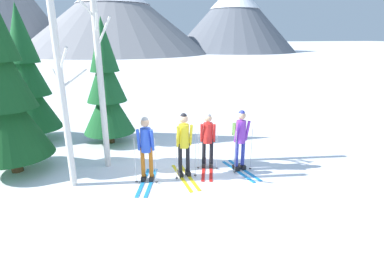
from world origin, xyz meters
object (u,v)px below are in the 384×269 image
at_px(pine_tree_far, 2,88).
at_px(birch_tree_slender, 100,73).
at_px(skier_in_yellow, 184,141).
at_px(skier_in_purple, 240,137).
at_px(pine_tree_mid, 27,81).
at_px(skier_in_blue, 146,145).
at_px(skier_in_red, 208,138).
at_px(birch_tree_tall, 63,99).
at_px(pine_tree_near, 106,88).

height_order(pine_tree_far, birch_tree_slender, birch_tree_slender).
height_order(skier_in_yellow, skier_in_purple, skier_in_yellow).
xyz_separation_m(skier_in_yellow, birch_tree_slender, (-2.06, 1.29, 1.75)).
xyz_separation_m(pine_tree_mid, pine_tree_far, (0.04, -2.94, 0.21)).
bearing_deg(skier_in_purple, skier_in_blue, -179.72).
bearing_deg(skier_in_red, skier_in_blue, -167.17).
height_order(skier_in_red, pine_tree_mid, pine_tree_mid).
distance_m(skier_in_red, pine_tree_far, 5.78).
xyz_separation_m(skier_in_blue, skier_in_purple, (2.69, 0.01, 0.00)).
distance_m(skier_in_red, birch_tree_tall, 4.01).
bearing_deg(birch_tree_slender, skier_in_yellow, -32.04).
relative_size(skier_in_blue, birch_tree_slender, 0.33).
bearing_deg(skier_in_yellow, skier_in_blue, -178.15).
relative_size(skier_in_blue, pine_tree_near, 0.41).
xyz_separation_m(skier_in_yellow, pine_tree_near, (-1.94, 3.47, 0.98)).
xyz_separation_m(pine_tree_mid, birch_tree_slender, (2.61, -3.23, 0.56)).
bearing_deg(birch_tree_slender, skier_in_purple, -19.38).
relative_size(pine_tree_far, birch_tree_tall, 1.17).
distance_m(skier_in_yellow, skier_in_purple, 1.67).
xyz_separation_m(skier_in_blue, skier_in_red, (1.85, 0.42, -0.09)).
distance_m(skier_in_blue, pine_tree_mid, 5.95).
height_order(birch_tree_tall, birch_tree_slender, birch_tree_slender).
distance_m(pine_tree_near, pine_tree_mid, 2.93).
distance_m(skier_in_purple, birch_tree_slender, 4.33).
height_order(skier_in_yellow, skier_in_red, skier_in_yellow).
relative_size(skier_in_red, pine_tree_mid, 0.36).
height_order(pine_tree_mid, birch_tree_slender, birch_tree_slender).
relative_size(pine_tree_far, birch_tree_slender, 0.98).
xyz_separation_m(skier_in_yellow, skier_in_purple, (1.66, -0.02, -0.01)).
relative_size(skier_in_yellow, pine_tree_mid, 0.38).
distance_m(pine_tree_mid, birch_tree_tall, 4.63).
height_order(skier_in_red, pine_tree_far, pine_tree_far).
distance_m(pine_tree_far, birch_tree_tall, 2.17).
relative_size(skier_in_yellow, skier_in_purple, 1.01).
xyz_separation_m(skier_in_yellow, pine_tree_mid, (-4.67, 4.52, 1.19)).
bearing_deg(skier_in_red, pine_tree_mid, 143.05).
xyz_separation_m(pine_tree_far, birch_tree_tall, (1.68, -1.36, -0.12)).
bearing_deg(pine_tree_mid, skier_in_blue, -51.33).
distance_m(skier_in_blue, birch_tree_tall, 2.32).
bearing_deg(skier_in_red, skier_in_purple, -25.78).
xyz_separation_m(skier_in_blue, birch_tree_tall, (-1.92, 0.26, 1.29)).
bearing_deg(pine_tree_near, pine_tree_far, -144.89).
bearing_deg(pine_tree_far, skier_in_purple, -14.26).
relative_size(skier_in_purple, birch_tree_tall, 0.40).
xyz_separation_m(birch_tree_tall, birch_tree_slender, (0.88, 1.07, 0.47)).
xyz_separation_m(skier_in_purple, pine_tree_mid, (-6.34, 4.54, 1.20)).
relative_size(skier_in_blue, skier_in_red, 1.04).
relative_size(skier_in_red, skier_in_purple, 0.96).
xyz_separation_m(skier_in_blue, birch_tree_slender, (-1.03, 1.33, 1.76)).
height_order(skier_in_yellow, pine_tree_mid, pine_tree_mid).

